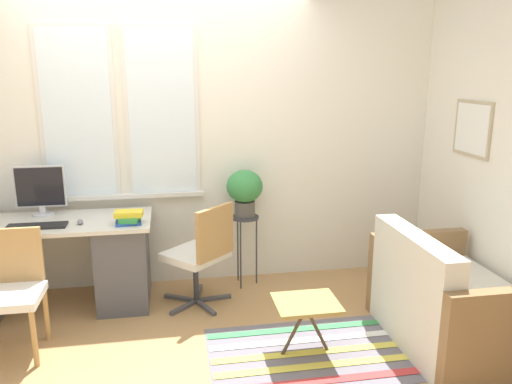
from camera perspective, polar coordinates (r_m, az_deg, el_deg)
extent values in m
plane|color=tan|center=(4.12, -9.53, -13.83)|extent=(14.00, 14.00, 0.00)
cube|color=white|center=(4.42, -10.33, 6.47)|extent=(9.00, 0.06, 2.70)
cube|color=silver|center=(4.43, -19.72, 8.33)|extent=(0.62, 0.02, 1.44)
cube|color=white|center=(4.42, -19.74, 8.32)|extent=(0.55, 0.01, 1.37)
cube|color=silver|center=(4.36, -10.69, 8.82)|extent=(0.62, 0.02, 1.44)
cube|color=white|center=(4.35, -10.69, 8.81)|extent=(0.55, 0.01, 1.37)
cube|color=silver|center=(4.50, -14.67, -0.38)|extent=(1.36, 0.11, 0.04)
cube|color=white|center=(4.41, 23.37, 5.55)|extent=(0.06, 9.00, 2.70)
cube|color=tan|center=(4.32, 23.53, 6.65)|extent=(0.02, 0.47, 0.44)
cube|color=white|center=(4.32, 23.44, 6.65)|extent=(0.01, 0.42, 0.39)
cube|color=beige|center=(4.27, -22.79, -3.35)|extent=(1.61, 0.65, 0.03)
cube|color=#4C4C51|center=(4.29, -14.91, -7.81)|extent=(0.40, 0.57, 0.70)
cylinder|color=silver|center=(4.46, -23.18, -2.34)|extent=(0.17, 0.17, 0.02)
cylinder|color=silver|center=(4.45, -23.23, -1.82)|extent=(0.05, 0.05, 0.07)
cube|color=silver|center=(4.41, -23.45, 0.59)|extent=(0.39, 0.02, 0.34)
cube|color=black|center=(4.40, -23.49, 0.55)|extent=(0.37, 0.01, 0.32)
cube|color=black|center=(4.14, -23.78, -3.59)|extent=(0.44, 0.15, 0.02)
ellipsoid|color=slate|center=(4.09, -19.44, -3.24)|extent=(0.04, 0.07, 0.04)
cube|color=#2851B2|center=(4.00, -14.37, -3.38)|extent=(0.20, 0.17, 0.02)
cube|color=green|center=(3.99, -14.26, -2.98)|extent=(0.16, 0.18, 0.04)
cube|color=yellow|center=(3.98, -14.34, -2.41)|extent=(0.22, 0.14, 0.04)
cylinder|color=#B2844C|center=(3.66, -24.03, -14.92)|extent=(0.04, 0.04, 0.42)
cylinder|color=#B2844C|center=(3.96, -22.84, -12.58)|extent=(0.04, 0.04, 0.42)
cube|color=silver|center=(3.77, -26.30, -10.75)|extent=(0.40, 0.38, 0.06)
cube|color=#B2844C|center=(3.87, -25.83, -6.50)|extent=(0.36, 0.03, 0.39)
cube|color=#47474C|center=(4.21, -8.23, -12.90)|extent=(0.24, 0.23, 0.03)
cube|color=#47474C|center=(4.19, -5.81, -12.98)|extent=(0.16, 0.28, 0.03)
cube|color=#47474C|center=(4.33, -4.84, -12.01)|extent=(0.30, 0.07, 0.03)
cube|color=#47474C|center=(4.44, -6.56, -11.39)|extent=(0.09, 0.30, 0.03)
cube|color=#47474C|center=(4.37, -8.61, -11.90)|extent=(0.28, 0.17, 0.03)
cylinder|color=#333338|center=(4.22, -6.89, -9.82)|extent=(0.04, 0.04, 0.36)
cube|color=silver|center=(4.14, -6.97, -7.14)|extent=(0.61, 0.61, 0.06)
cube|color=#B2844C|center=(3.92, -4.69, -4.64)|extent=(0.32, 0.30, 0.41)
cube|color=silver|center=(3.88, 21.47, -12.79)|extent=(0.79, 1.00, 0.44)
cube|color=silver|center=(3.57, 17.68, -7.61)|extent=(0.16, 1.00, 0.38)
cube|color=olive|center=(3.44, 26.42, -14.92)|extent=(0.79, 0.09, 0.65)
cube|color=olive|center=(4.27, 17.83, -8.49)|extent=(0.79, 0.09, 0.65)
cylinder|color=#333338|center=(4.40, -1.29, -2.90)|extent=(0.25, 0.25, 0.02)
cylinder|color=#333338|center=(4.52, 0.05, -6.75)|extent=(0.01, 0.01, 0.62)
cylinder|color=#333338|center=(4.58, -2.09, -6.48)|extent=(0.01, 0.01, 0.62)
cylinder|color=#333338|center=(4.41, -1.77, -7.28)|extent=(0.01, 0.01, 0.62)
cylinder|color=#514C47|center=(4.38, -1.29, -1.92)|extent=(0.18, 0.18, 0.14)
ellipsoid|color=#388442|center=(4.32, -1.31, 0.66)|extent=(0.32, 0.32, 0.28)
cube|color=slate|center=(3.64, 7.44, -17.65)|extent=(1.55, 0.89, 0.01)
cube|color=#C63838|center=(3.38, 9.16, -20.35)|extent=(1.52, 0.07, 0.00)
cube|color=#DBCC4C|center=(3.51, 8.26, -18.93)|extent=(1.52, 0.07, 0.00)
cube|color=#DBCC4C|center=(3.64, 7.44, -17.60)|extent=(1.52, 0.07, 0.00)
cube|color=white|center=(3.77, 6.69, -16.36)|extent=(1.52, 0.07, 0.00)
cube|color=#388E4C|center=(3.91, 6.00, -15.20)|extent=(1.52, 0.07, 0.00)
cube|color=olive|center=(3.45, 5.77, -12.53)|extent=(0.43, 0.36, 0.02)
cylinder|color=#4C3D2D|center=(3.52, 4.47, -15.45)|extent=(0.20, 0.02, 0.37)
cylinder|color=#4C3D2D|center=(3.55, 6.90, -15.19)|extent=(0.20, 0.02, 0.37)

